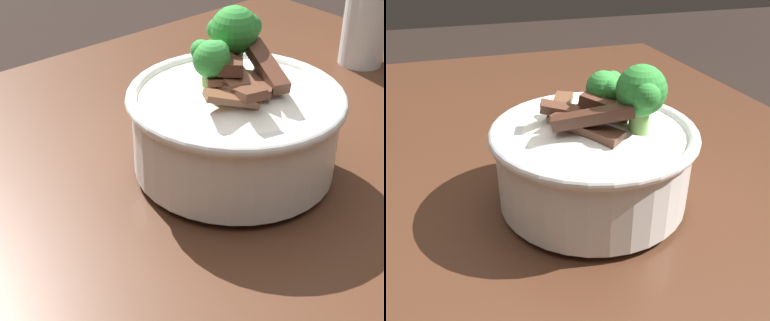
# 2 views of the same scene
# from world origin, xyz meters

# --- Properties ---
(dining_table) EXTENTS (1.11, 0.85, 0.76)m
(dining_table) POSITION_xyz_m (0.00, 0.00, 0.66)
(dining_table) COLOR #472819
(dining_table) RESTS_ON ground
(rice_bowl) EXTENTS (0.21, 0.21, 0.16)m
(rice_bowl) POSITION_xyz_m (0.10, 0.04, 0.82)
(rice_bowl) COLOR white
(rice_bowl) RESTS_ON dining_table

